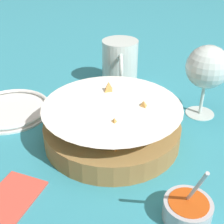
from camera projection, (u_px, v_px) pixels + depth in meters
ground_plane at (93, 140)px, 0.62m from camera, size 4.00×4.00×0.00m
food_basket at (112, 124)px, 0.60m from camera, size 0.26×0.26×0.10m
sauce_cup at (187, 209)px, 0.45m from camera, size 0.08×0.07×0.13m
wine_glass at (207, 69)px, 0.65m from camera, size 0.09×0.09×0.16m
beer_mug at (120, 65)px, 0.80m from camera, size 0.14×0.09×0.12m
side_plate at (10, 109)px, 0.71m from camera, size 0.18×0.18×0.01m
napkin at (7, 202)px, 0.48m from camera, size 0.14×0.11×0.01m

